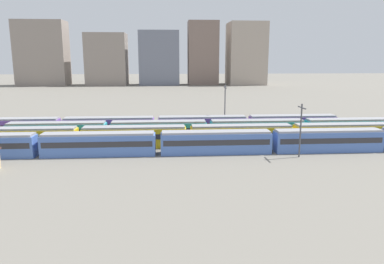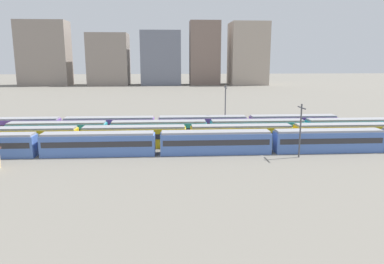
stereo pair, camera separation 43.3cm
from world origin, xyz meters
TOP-DOWN VIEW (x-y plane):
  - ground_plane at (0.00, 7.80)m, footprint 600.00×600.00m
  - train_track_0 at (31.38, 0.00)m, footprint 93.60×3.06m
  - train_track_1 at (27.17, 5.20)m, footprint 74.70×3.06m
  - train_track_2 at (31.34, 10.40)m, footprint 74.70×3.06m
  - train_track_3 at (21.24, 15.60)m, footprint 74.70×3.06m
  - catenary_pole_0 at (44.25, -3.28)m, footprint 0.24×3.20m
  - catenary_pole_1 at (35.76, 18.37)m, footprint 0.24×3.20m
  - distant_building_0 at (-46.32, 158.26)m, footprint 27.36×15.32m
  - distant_building_1 at (-10.37, 158.26)m, footprint 22.63×18.02m
  - distant_building_2 at (19.52, 158.26)m, footprint 22.74×16.43m
  - distant_building_3 at (44.97, 158.26)m, footprint 17.33×12.85m
  - distant_building_4 at (70.37, 158.26)m, footprint 21.14×20.96m

SIDE VIEW (x-z plane):
  - ground_plane at x=0.00m, z-range 0.00..0.00m
  - train_track_0 at x=31.38m, z-range 0.03..3.78m
  - train_track_1 at x=27.17m, z-range 0.03..3.78m
  - train_track_2 at x=31.34m, z-range 0.03..3.78m
  - train_track_3 at x=21.24m, z-range 0.03..3.78m
  - catenary_pole_0 at x=44.25m, z-range 0.52..9.03m
  - catenary_pole_1 at x=35.76m, z-range 0.55..10.48m
  - distant_building_1 at x=-10.37m, z-range 0.00..29.15m
  - distant_building_2 at x=19.52m, z-range 0.00..30.64m
  - distant_building_4 at x=70.37m, z-range 0.00..35.59m
  - distant_building_0 at x=-46.32m, z-range 0.00..35.90m
  - distant_building_3 at x=44.97m, z-range 0.00..36.22m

